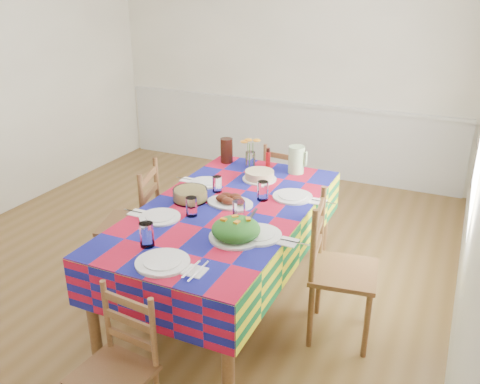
# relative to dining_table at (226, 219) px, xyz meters

# --- Properties ---
(room) EXTENTS (4.58, 5.08, 2.78)m
(room) POSITION_rel_dining_table_xyz_m (-0.65, 0.46, 0.63)
(room) COLOR brown
(room) RESTS_ON ground
(wainscot) EXTENTS (4.41, 0.06, 0.92)m
(wainscot) POSITION_rel_dining_table_xyz_m (-0.65, 2.95, -0.23)
(wainscot) COLOR silver
(wainscot) RESTS_ON room
(dining_table) EXTENTS (1.12, 2.09, 0.81)m
(dining_table) POSITION_rel_dining_table_xyz_m (0.00, 0.00, 0.00)
(dining_table) COLOR brown
(dining_table) RESTS_ON room
(setting_near_head) EXTENTS (0.51, 0.34, 0.15)m
(setting_near_head) POSITION_rel_dining_table_xyz_m (-0.05, -0.80, 0.12)
(setting_near_head) COLOR white
(setting_near_head) RESTS_ON dining_table
(setting_left_near) EXTENTS (0.51, 0.31, 0.14)m
(setting_left_near) POSITION_rel_dining_table_xyz_m (-0.28, -0.30, 0.12)
(setting_left_near) COLOR white
(setting_left_near) RESTS_ON dining_table
(setting_left_far) EXTENTS (0.47, 0.28, 0.12)m
(setting_left_far) POSITION_rel_dining_table_xyz_m (-0.30, 0.30, 0.12)
(setting_left_far) COLOR white
(setting_left_far) RESTS_ON dining_table
(setting_right_near) EXTENTS (0.58, 0.34, 0.15)m
(setting_right_near) POSITION_rel_dining_table_xyz_m (0.31, -0.26, 0.12)
(setting_right_near) COLOR white
(setting_right_near) RESTS_ON dining_table
(setting_right_far) EXTENTS (0.56, 0.32, 0.14)m
(setting_right_far) POSITION_rel_dining_table_xyz_m (0.31, 0.32, 0.12)
(setting_right_far) COLOR white
(setting_right_far) RESTS_ON dining_table
(meat_platter) EXTENTS (0.35, 0.25, 0.07)m
(meat_platter) POSITION_rel_dining_table_xyz_m (-0.00, 0.07, 0.12)
(meat_platter) COLOR white
(meat_platter) RESTS_ON dining_table
(salad_platter) EXTENTS (0.34, 0.34, 0.14)m
(salad_platter) POSITION_rel_dining_table_xyz_m (0.26, -0.39, 0.15)
(salad_platter) COLOR white
(salad_platter) RESTS_ON dining_table
(pasta_bowl) EXTENTS (0.25, 0.25, 0.09)m
(pasta_bowl) POSITION_rel_dining_table_xyz_m (-0.30, 0.00, 0.14)
(pasta_bowl) COLOR white
(pasta_bowl) RESTS_ON dining_table
(cake) EXTENTS (0.28, 0.28, 0.08)m
(cake) POSITION_rel_dining_table_xyz_m (0.01, 0.60, 0.13)
(cake) COLOR white
(cake) RESTS_ON dining_table
(serving_utensils) EXTENTS (0.15, 0.33, 0.01)m
(serving_utensils) POSITION_rel_dining_table_xyz_m (0.20, -0.11, 0.10)
(serving_utensils) COLOR black
(serving_utensils) RESTS_ON dining_table
(flower_vase) EXTENTS (0.17, 0.14, 0.27)m
(flower_vase) POSITION_rel_dining_table_xyz_m (-0.18, 0.83, 0.20)
(flower_vase) COLOR white
(flower_vase) RESTS_ON dining_table
(hot_sauce) EXTENTS (0.04, 0.04, 0.17)m
(hot_sauce) POSITION_rel_dining_table_xyz_m (-0.04, 0.91, 0.18)
(hot_sauce) COLOR red
(hot_sauce) RESTS_ON dining_table
(green_pitcher) EXTENTS (0.13, 0.13, 0.23)m
(green_pitcher) POSITION_rel_dining_table_xyz_m (0.22, 0.88, 0.21)
(green_pitcher) COLOR #A8D496
(green_pitcher) RESTS_ON dining_table
(tea_pitcher) EXTENTS (0.11, 0.11, 0.22)m
(tea_pitcher) POSITION_rel_dining_table_xyz_m (-0.42, 0.87, 0.20)
(tea_pitcher) COLOR black
(tea_pitcher) RESTS_ON dining_table
(name_card) EXTENTS (0.09, 0.03, 0.02)m
(name_card) POSITION_rel_dining_table_xyz_m (0.01, -0.99, 0.10)
(name_card) COLOR white
(name_card) RESTS_ON dining_table
(chair_near) EXTENTS (0.41, 0.39, 0.85)m
(chair_near) POSITION_rel_dining_table_xyz_m (0.00, -1.32, -0.30)
(chair_near) COLOR brown
(chair_near) RESTS_ON room
(chair_far) EXTENTS (0.44, 0.42, 0.91)m
(chair_far) POSITION_rel_dining_table_xyz_m (-0.00, 1.32, -0.27)
(chair_far) COLOR brown
(chair_far) RESTS_ON room
(chair_left) EXTENTS (0.53, 0.55, 1.01)m
(chair_left) POSITION_rel_dining_table_xyz_m (-0.83, 0.01, -0.22)
(chair_left) COLOR brown
(chair_left) RESTS_ON room
(chair_right) EXTENTS (0.49, 0.51, 1.02)m
(chair_right) POSITION_rel_dining_table_xyz_m (0.83, -0.01, -0.22)
(chair_right) COLOR brown
(chair_right) RESTS_ON room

